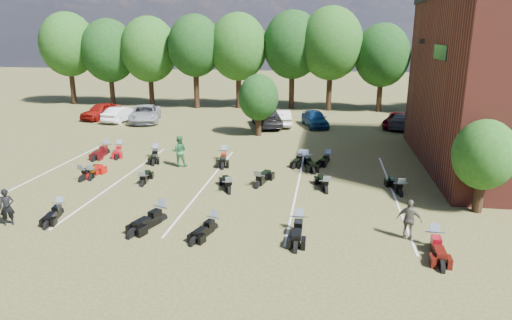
% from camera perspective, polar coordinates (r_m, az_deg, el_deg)
% --- Properties ---
extents(ground, '(160.00, 160.00, 0.00)m').
position_cam_1_polar(ground, '(22.00, -0.62, -5.85)').
color(ground, brown).
rests_on(ground, ground).
extents(car_0, '(2.90, 4.83, 1.54)m').
position_cam_1_polar(car_0, '(46.52, -18.76, 5.83)').
color(car_0, maroon).
rests_on(car_0, ground).
extents(car_1, '(2.21, 4.46, 1.41)m').
position_cam_1_polar(car_1, '(44.55, -16.49, 5.52)').
color(car_1, silver).
rests_on(car_1, ground).
extents(car_2, '(4.01, 6.04, 1.54)m').
position_cam_1_polar(car_2, '(43.76, -13.69, 5.64)').
color(car_2, '#95999E').
rests_on(car_2, ground).
extents(car_3, '(3.70, 5.92, 1.60)m').
position_cam_1_polar(car_3, '(40.45, 1.39, 5.32)').
color(car_3, black).
rests_on(car_3, ground).
extents(car_4, '(2.89, 4.63, 1.47)m').
position_cam_1_polar(car_4, '(40.70, 7.38, 5.17)').
color(car_4, navy).
rests_on(car_4, ground).
extents(car_5, '(2.30, 4.57, 1.44)m').
position_cam_1_polar(car_5, '(40.87, 3.16, 5.30)').
color(car_5, beige).
rests_on(car_5, ground).
extents(car_6, '(3.46, 5.19, 1.32)m').
position_cam_1_polar(car_6, '(41.78, 17.41, 4.75)').
color(car_6, '#54040F').
rests_on(car_6, ground).
extents(car_7, '(3.10, 4.88, 1.32)m').
position_cam_1_polar(car_7, '(41.59, 17.78, 4.67)').
color(car_7, '#35363A').
rests_on(car_7, ground).
extents(person_black, '(0.71, 0.65, 1.63)m').
position_cam_1_polar(person_black, '(22.44, -28.69, -5.20)').
color(person_black, black).
rests_on(person_black, ground).
extents(person_green, '(1.06, 0.90, 1.94)m').
position_cam_1_polar(person_green, '(28.62, -9.56, 1.09)').
color(person_green, '#276A38').
rests_on(person_green, ground).
extents(person_grey, '(1.06, 0.70, 1.68)m').
position_cam_1_polar(person_grey, '(19.40, 18.63, -7.08)').
color(person_grey, '#534F47').
rests_on(person_grey, ground).
extents(motorcycle_1, '(1.02, 2.15, 1.15)m').
position_cam_1_polar(motorcycle_1, '(22.95, -23.26, -6.25)').
color(motorcycle_1, black).
rests_on(motorcycle_1, ground).
extents(motorcycle_2, '(1.56, 2.63, 1.40)m').
position_cam_1_polar(motorcycle_2, '(20.82, -11.76, -7.48)').
color(motorcycle_2, black).
rests_on(motorcycle_2, ground).
extents(motorcycle_3, '(1.24, 2.21, 1.18)m').
position_cam_1_polar(motorcycle_3, '(19.62, -5.34, -8.68)').
color(motorcycle_3, black).
rests_on(motorcycle_3, ground).
extents(motorcycle_4, '(0.78, 2.43, 1.35)m').
position_cam_1_polar(motorcycle_4, '(19.49, 5.37, -8.86)').
color(motorcycle_4, black).
rests_on(motorcycle_4, ground).
extents(motorcycle_6, '(0.87, 2.43, 1.34)m').
position_cam_1_polar(motorcycle_6, '(19.31, 21.27, -10.17)').
color(motorcycle_6, '#430D09').
rests_on(motorcycle_6, ground).
extents(motorcycle_7, '(1.15, 2.52, 1.35)m').
position_cam_1_polar(motorcycle_7, '(27.51, -20.78, -2.43)').
color(motorcycle_7, maroon).
rests_on(motorcycle_7, ground).
extents(motorcycle_8, '(1.25, 2.34, 1.25)m').
position_cam_1_polar(motorcycle_8, '(27.57, -19.92, -2.31)').
color(motorcycle_8, black).
rests_on(motorcycle_8, ground).
extents(motorcycle_9, '(1.04, 2.20, 1.18)m').
position_cam_1_polar(motorcycle_9, '(25.68, -13.93, -3.12)').
color(motorcycle_9, black).
rests_on(motorcycle_9, ground).
extents(motorcycle_10, '(1.45, 2.37, 1.26)m').
position_cam_1_polar(motorcycle_10, '(23.87, -3.41, -4.11)').
color(motorcycle_10, black).
rests_on(motorcycle_10, ground).
extents(motorcycle_11, '(1.26, 2.54, 1.36)m').
position_cam_1_polar(motorcycle_11, '(24.67, 0.25, -3.41)').
color(motorcycle_11, black).
rests_on(motorcycle_11, ground).
extents(motorcycle_12, '(1.21, 2.43, 1.30)m').
position_cam_1_polar(motorcycle_12, '(24.17, 8.71, -4.01)').
color(motorcycle_12, black).
rests_on(motorcycle_12, ground).
extents(motorcycle_13, '(1.12, 2.44, 1.31)m').
position_cam_1_polar(motorcycle_13, '(24.63, 17.53, -4.20)').
color(motorcycle_13, black).
rests_on(motorcycle_13, ground).
extents(motorcycle_14, '(0.84, 2.52, 1.40)m').
position_cam_1_polar(motorcycle_14, '(33.05, -18.13, 0.75)').
color(motorcycle_14, '#3F090C').
rests_on(motorcycle_14, ground).
extents(motorcycle_15, '(1.40, 2.39, 1.27)m').
position_cam_1_polar(motorcycle_15, '(33.00, -16.63, 0.86)').
color(motorcycle_15, '#9B0B14').
rests_on(motorcycle_15, ground).
extents(motorcycle_16, '(1.37, 2.51, 1.33)m').
position_cam_1_polar(motorcycle_16, '(31.12, -12.37, 0.28)').
color(motorcycle_16, black).
rests_on(motorcycle_16, ground).
extents(motorcycle_17, '(1.21, 2.61, 1.40)m').
position_cam_1_polar(motorcycle_17, '(29.80, -3.99, -0.07)').
color(motorcycle_17, black).
rests_on(motorcycle_17, ground).
extents(motorcycle_18, '(1.46, 2.53, 1.34)m').
position_cam_1_polar(motorcycle_18, '(28.90, 6.24, -0.63)').
color(motorcycle_18, black).
rests_on(motorcycle_18, ground).
extents(motorcycle_19, '(1.04, 2.16, 1.15)m').
position_cam_1_polar(motorcycle_19, '(29.50, 5.57, -0.27)').
color(motorcycle_19, black).
rests_on(motorcycle_19, ground).
extents(motorcycle_20, '(1.22, 2.09, 1.11)m').
position_cam_1_polar(motorcycle_20, '(29.83, 8.93, -0.21)').
color(motorcycle_20, black).
rests_on(motorcycle_20, ground).
extents(tree_line, '(56.00, 6.00, 9.79)m').
position_cam_1_polar(tree_line, '(49.40, 3.92, 13.61)').
color(tree_line, black).
rests_on(tree_line, ground).
extents(young_tree_near_building, '(2.80, 2.80, 4.16)m').
position_cam_1_polar(young_tree_near_building, '(22.96, 26.64, 0.59)').
color(young_tree_near_building, black).
rests_on(young_tree_near_building, ground).
extents(young_tree_midfield, '(3.20, 3.20, 4.70)m').
position_cam_1_polar(young_tree_midfield, '(36.43, 0.31, 7.83)').
color(young_tree_midfield, black).
rests_on(young_tree_midfield, ground).
extents(parking_lines, '(20.10, 14.00, 0.01)m').
position_cam_1_polar(parking_lines, '(25.36, -6.20, -2.95)').
color(parking_lines, silver).
rests_on(parking_lines, ground).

